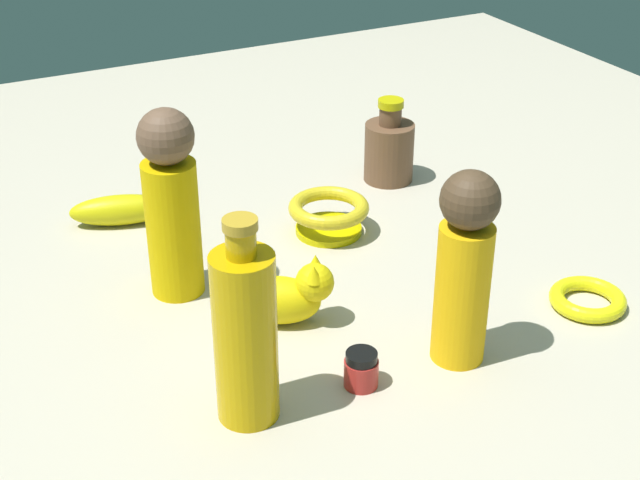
{
  "coord_description": "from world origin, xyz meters",
  "views": [
    {
      "loc": [
        -0.5,
        -0.98,
        0.66
      ],
      "look_at": [
        0.0,
        0.0,
        0.05
      ],
      "focal_mm": 51.53,
      "sensor_mm": 36.0,
      "label": 1
    }
  ],
  "objects_px": {
    "bowl": "(329,213)",
    "banana": "(120,210)",
    "nail_polish_jar": "(361,369)",
    "cat_figurine": "(286,295)",
    "person_figure_adult": "(464,267)",
    "person_figure_child": "(171,203)",
    "bottle_short": "(389,149)",
    "bangle": "(588,299)",
    "bottle_tall": "(245,334)"
  },
  "relations": [
    {
      "from": "bottle_short",
      "to": "cat_figurine",
      "type": "bearing_deg",
      "value": -137.23
    },
    {
      "from": "cat_figurine",
      "to": "nail_polish_jar",
      "type": "bearing_deg",
      "value": -82.49
    },
    {
      "from": "bowl",
      "to": "person_figure_adult",
      "type": "distance_m",
      "value": 0.36
    },
    {
      "from": "bottle_tall",
      "to": "person_figure_adult",
      "type": "bearing_deg",
      "value": -3.31
    },
    {
      "from": "bangle",
      "to": "person_figure_adult",
      "type": "height_order",
      "value": "person_figure_adult"
    },
    {
      "from": "nail_polish_jar",
      "to": "bangle",
      "type": "relative_size",
      "value": 0.45
    },
    {
      "from": "person_figure_adult",
      "to": "banana",
      "type": "bearing_deg",
      "value": 117.09
    },
    {
      "from": "bottle_tall",
      "to": "bangle",
      "type": "xyz_separation_m",
      "value": [
        0.48,
        -0.0,
        -0.1
      ]
    },
    {
      "from": "cat_figurine",
      "to": "person_figure_adult",
      "type": "xyz_separation_m",
      "value": [
        0.15,
        -0.16,
        0.09
      ]
    },
    {
      "from": "bottle_tall",
      "to": "banana",
      "type": "xyz_separation_m",
      "value": [
        0.0,
        0.5,
        -0.08
      ]
    },
    {
      "from": "person_figure_adult",
      "to": "cat_figurine",
      "type": "bearing_deg",
      "value": 133.33
    },
    {
      "from": "bottle_tall",
      "to": "bangle",
      "type": "distance_m",
      "value": 0.49
    },
    {
      "from": "bangle",
      "to": "bowl",
      "type": "bearing_deg",
      "value": 122.18
    },
    {
      "from": "nail_polish_jar",
      "to": "banana",
      "type": "distance_m",
      "value": 0.53
    },
    {
      "from": "person_figure_child",
      "to": "banana",
      "type": "height_order",
      "value": "person_figure_child"
    },
    {
      "from": "bangle",
      "to": "banana",
      "type": "relative_size",
      "value": 0.66
    },
    {
      "from": "bottle_tall",
      "to": "bottle_short",
      "type": "relative_size",
      "value": 1.72
    },
    {
      "from": "bottle_tall",
      "to": "person_figure_adult",
      "type": "distance_m",
      "value": 0.27
    },
    {
      "from": "bottle_short",
      "to": "person_figure_adult",
      "type": "distance_m",
      "value": 0.51
    },
    {
      "from": "nail_polish_jar",
      "to": "person_figure_adult",
      "type": "height_order",
      "value": "person_figure_adult"
    },
    {
      "from": "person_figure_adult",
      "to": "nail_polish_jar",
      "type": "bearing_deg",
      "value": 178.63
    },
    {
      "from": "cat_figurine",
      "to": "bottle_short",
      "type": "height_order",
      "value": "bottle_short"
    },
    {
      "from": "bottle_tall",
      "to": "bottle_short",
      "type": "bearing_deg",
      "value": 45.38
    },
    {
      "from": "cat_figurine",
      "to": "banana",
      "type": "bearing_deg",
      "value": 107.57
    },
    {
      "from": "cat_figurine",
      "to": "bowl",
      "type": "relative_size",
      "value": 1.1
    },
    {
      "from": "bowl",
      "to": "banana",
      "type": "relative_size",
      "value": 0.79
    },
    {
      "from": "bottle_short",
      "to": "bottle_tall",
      "type": "bearing_deg",
      "value": -134.62
    },
    {
      "from": "bangle",
      "to": "person_figure_child",
      "type": "bearing_deg",
      "value": 148.85
    },
    {
      "from": "nail_polish_jar",
      "to": "bangle",
      "type": "bearing_deg",
      "value": 1.81
    },
    {
      "from": "bottle_short",
      "to": "nail_polish_jar",
      "type": "xyz_separation_m",
      "value": [
        -0.31,
        -0.47,
        -0.03
      ]
    },
    {
      "from": "person_figure_child",
      "to": "bottle_short",
      "type": "relative_size",
      "value": 1.83
    },
    {
      "from": "bowl",
      "to": "person_figure_adult",
      "type": "height_order",
      "value": "person_figure_adult"
    },
    {
      "from": "bowl",
      "to": "bottle_short",
      "type": "height_order",
      "value": "bottle_short"
    },
    {
      "from": "bowl",
      "to": "bottle_short",
      "type": "relative_size",
      "value": 0.85
    },
    {
      "from": "bowl",
      "to": "nail_polish_jar",
      "type": "xyz_separation_m",
      "value": [
        -0.14,
        -0.34,
        -0.01
      ]
    },
    {
      "from": "bowl",
      "to": "bottle_short",
      "type": "xyz_separation_m",
      "value": [
        0.18,
        0.12,
        0.02
      ]
    },
    {
      "from": "person_figure_child",
      "to": "bowl",
      "type": "height_order",
      "value": "person_figure_child"
    },
    {
      "from": "person_figure_child",
      "to": "bowl",
      "type": "relative_size",
      "value": 2.15
    },
    {
      "from": "bowl",
      "to": "bangle",
      "type": "bearing_deg",
      "value": -57.82
    },
    {
      "from": "bottle_short",
      "to": "nail_polish_jar",
      "type": "relative_size",
      "value": 3.16
    },
    {
      "from": "bottle_tall",
      "to": "bowl",
      "type": "bearing_deg",
      "value": 50.71
    },
    {
      "from": "person_figure_child",
      "to": "cat_figurine",
      "type": "bearing_deg",
      "value": -53.92
    },
    {
      "from": "person_figure_child",
      "to": "nail_polish_jar",
      "type": "xyz_separation_m",
      "value": [
        0.12,
        -0.29,
        -0.11
      ]
    },
    {
      "from": "bowl",
      "to": "banana",
      "type": "bearing_deg",
      "value": 147.95
    },
    {
      "from": "bangle",
      "to": "person_figure_adult",
      "type": "bearing_deg",
      "value": -176.26
    },
    {
      "from": "bottle_short",
      "to": "bangle",
      "type": "bearing_deg",
      "value": -85.73
    },
    {
      "from": "person_figure_child",
      "to": "banana",
      "type": "relative_size",
      "value": 1.7
    },
    {
      "from": "bottle_tall",
      "to": "bottle_short",
      "type": "height_order",
      "value": "bottle_tall"
    },
    {
      "from": "nail_polish_jar",
      "to": "bangle",
      "type": "distance_m",
      "value": 0.35
    },
    {
      "from": "bottle_tall",
      "to": "person_figure_adult",
      "type": "xyz_separation_m",
      "value": [
        0.27,
        -0.02,
        0.02
      ]
    }
  ]
}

